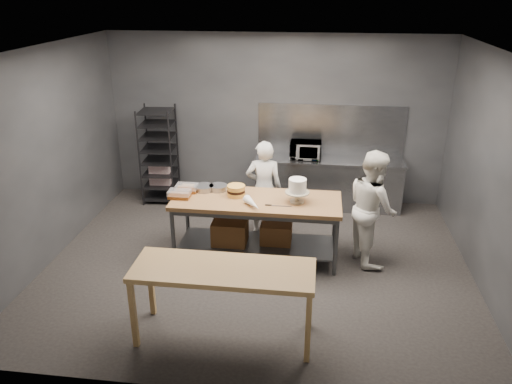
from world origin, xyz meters
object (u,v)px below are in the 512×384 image
work_table (254,221)px  microwave (306,150)px  layer_cake (236,191)px  near_counter (223,275)px  speed_rack (159,156)px  chef_right (372,207)px  chef_behind (264,188)px  frosted_cake_stand (297,188)px

work_table → microwave: 2.11m
layer_cake → near_counter: bearing=-84.7°
near_counter → speed_rack: bearing=117.0°
layer_cake → speed_rack: bearing=133.8°
work_table → chef_right: chef_right is taller
near_counter → speed_rack: 4.20m
speed_rack → chef_right: speed_rack is taller
near_counter → layer_cake: layer_cake is taller
speed_rack → chef_behind: bearing=-28.8°
chef_behind → chef_right: (1.62, -0.62, 0.05)m
chef_right → microwave: chef_right is taller
microwave → frosted_cake_stand: size_ratio=1.57×
work_table → chef_right: (1.68, 0.12, 0.26)m
near_counter → layer_cake: size_ratio=7.70×
speed_rack → chef_behind: speed_rack is taller
chef_behind → frosted_cake_stand: chef_behind is taller
near_counter → chef_right: 2.66m
chef_behind → microwave: (0.60, 1.21, 0.27)m
work_table → chef_behind: (0.06, 0.74, 0.21)m
frosted_cake_stand → work_table: bearing=176.4°
work_table → speed_rack: size_ratio=1.37×
microwave → frosted_cake_stand: 1.99m
near_counter → speed_rack: speed_rack is taller
near_counter → frosted_cake_stand: 1.99m
near_counter → frosted_cake_stand: bearing=69.0°
chef_behind → layer_cake: (-0.33, -0.67, 0.22)m
microwave → layer_cake: (-0.92, -1.88, -0.05)m
frosted_cake_stand → layer_cake: (-0.88, 0.11, -0.14)m
work_table → microwave: microwave is taller
work_table → frosted_cake_stand: bearing=-3.6°
speed_rack → chef_right: size_ratio=1.05×
layer_cake → frosted_cake_stand: bearing=-7.2°
speed_rack → microwave: speed_rack is taller
work_table → chef_right: 1.70m
work_table → microwave: (0.66, 1.95, 0.48)m
speed_rack → frosted_cake_stand: (2.61, -1.91, 0.28)m
microwave → frosted_cake_stand: (-0.04, -1.99, 0.09)m
near_counter → chef_behind: chef_behind is taller
speed_rack → microwave: size_ratio=3.23×
speed_rack → chef_right: 4.06m
work_table → microwave: bearing=71.3°
speed_rack → layer_cake: 2.49m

